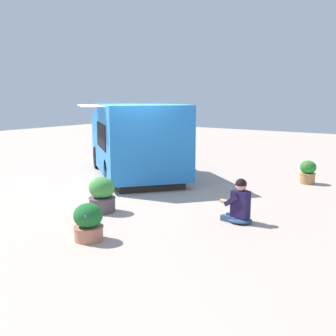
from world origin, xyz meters
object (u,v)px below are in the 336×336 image
food_truck (135,142)px  planter_flowering_near (88,222)px  person_customer (239,204)px  planter_flowering_far (102,195)px  planter_flowering_side (308,172)px

food_truck → planter_flowering_near: 6.02m
person_customer → planter_flowering_far: 3.01m
person_customer → planter_flowering_near: person_customer is taller
food_truck → planter_flowering_far: bearing=-150.6°
planter_flowering_near → planter_flowering_side: planter_flowering_side is taller
planter_flowering_near → person_customer: bearing=-34.6°
planter_flowering_side → person_customer: bearing=179.8°
person_customer → planter_flowering_near: 3.05m
person_customer → planter_flowering_near: size_ratio=1.35×
planter_flowering_near → planter_flowering_side: (7.08, -1.76, 0.02)m
planter_flowering_near → planter_flowering_side: bearing=-13.9°
food_truck → planter_flowering_side: food_truck is taller
food_truck → planter_flowering_side: bearing=-67.8°
planter_flowering_side → planter_flowering_far: bearing=153.2°
food_truck → planter_flowering_far: size_ratio=6.94×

